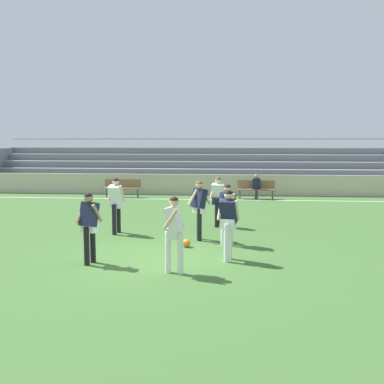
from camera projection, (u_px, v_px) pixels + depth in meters
ground_plane at (158, 257)px, 11.74m from camera, size 160.00×160.00×0.00m
field_line_sideline at (195, 199)px, 22.73m from camera, size 44.00×0.12×0.01m
sideline_wall at (198, 185)px, 24.56m from camera, size 48.00×0.16×1.06m
bleacher_stand at (190, 167)px, 27.06m from camera, size 22.67×3.88×2.89m
bench_far_left at (122, 186)px, 23.47m from camera, size 1.80×0.40×0.90m
bench_far_right at (256, 188)px, 22.91m from camera, size 1.80×0.40×0.90m
spectator_seated at (256, 185)px, 22.77m from camera, size 0.36×0.42×1.21m
player_dark_deep_cover at (199, 205)px, 13.65m from camera, size 0.67×0.52×1.72m
player_dark_challenging at (227, 209)px, 13.03m from camera, size 0.48×0.57×1.68m
player_white_wide_left at (116, 200)px, 14.54m from camera, size 0.55×0.49×1.72m
player_dark_overlapping at (89, 222)px, 11.04m from camera, size 0.58×0.46×1.68m
player_dark_pressing_high at (228, 219)px, 11.35m from camera, size 0.56×0.47×1.71m
player_white_trailing_run at (174, 227)px, 10.27m from camera, size 0.46×0.54×1.70m
player_white_on_ball at (218, 197)px, 15.72m from camera, size 0.56×0.45×1.66m
soccer_ball at (187, 243)px, 12.84m from camera, size 0.22×0.22×0.22m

